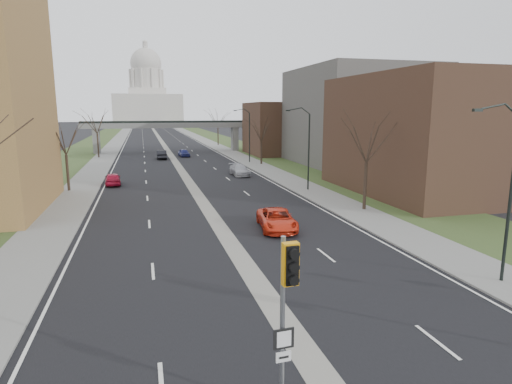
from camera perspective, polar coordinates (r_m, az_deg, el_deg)
name	(u,v)px	position (r m, az deg, el deg)	size (l,w,h in m)	color
road_surface	(157,134)	(160.63, -13.09, 7.49)	(20.00, 600.00, 0.01)	black
median_strip	(157,134)	(160.63, -13.09, 7.49)	(1.20, 600.00, 0.02)	gray
sidewalk_right	(190,134)	(161.46, -8.80, 7.67)	(4.00, 600.00, 0.12)	gray
sidewalk_left	(122,135)	(160.68, -17.40, 7.30)	(4.00, 600.00, 0.12)	gray
grass_verge_right	(206,134)	(162.21, -6.67, 7.74)	(8.00, 600.00, 0.10)	#334921
grass_verge_left	(104,135)	(161.05, -19.55, 7.17)	(8.00, 600.00, 0.10)	#334921
commercial_block_near	(434,135)	(48.25, 22.61, 7.06)	(16.00, 20.00, 12.00)	#452E20
commercial_block_mid	(358,117)	(70.63, 13.39, 9.72)	(18.00, 22.00, 15.00)	#5E5B55
commercial_block_far	(285,129)	(84.88, 3.90, 8.43)	(14.00, 14.00, 10.00)	#452E20
pedestrian_bridge	(168,129)	(90.54, -11.67, 8.28)	(34.00, 3.00, 6.45)	slate
capitol	(147,97)	(330.52, -14.28, 12.21)	(48.00, 42.00, 55.75)	silver
streetlight_near	(503,143)	(23.05, 30.02, 5.64)	(2.61, 0.20, 8.70)	black
streetlight_mid	(302,125)	(45.34, 6.16, 8.83)	(2.61, 0.20, 8.70)	black
streetlight_far	(245,120)	(70.23, -1.54, 9.56)	(2.61, 0.20, 8.70)	black
tree_left_b	(64,132)	(49.00, -24.19, 7.25)	(6.75, 6.75, 8.81)	#382B21
tree_left_c	(96,119)	(82.70, -20.53, 9.13)	(7.65, 7.65, 9.99)	#382B21
tree_right_a	(368,133)	(37.15, 14.66, 7.64)	(7.20, 7.20, 9.40)	#382B21
tree_right_b	(261,128)	(67.87, 0.73, 8.56)	(6.30, 6.30, 8.22)	#382B21
tree_right_c	(218,117)	(106.90, -5.12, 9.98)	(7.65, 7.65, 9.99)	#382B21
signal_pole_median	(287,296)	(11.68, 4.13, -13.69)	(0.60, 0.85, 5.18)	gray
car_left_near	(113,179)	(51.96, -18.56, 1.67)	(1.71, 4.25, 1.45)	#B81535
car_left_far	(162,155)	(78.12, -12.47, 4.90)	(1.67, 4.80, 1.58)	black
car_right_near	(277,219)	(30.94, 2.80, -3.68)	(2.41, 5.24, 1.46)	red
car_right_mid	(239,170)	(56.74, -2.22, 2.95)	(2.04, 5.01, 1.45)	#A8A9B0
car_right_far	(184,153)	(81.41, -9.58, 5.17)	(1.65, 4.11, 1.40)	navy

